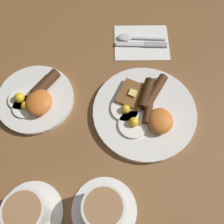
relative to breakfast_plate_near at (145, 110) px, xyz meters
name	(u,v)px	position (x,y,z in m)	size (l,w,h in m)	color
ground_plane	(144,113)	(0.00, 0.00, -0.01)	(3.00, 3.00, 0.00)	brown
breakfast_plate_near	(145,110)	(0.00, 0.00, 0.00)	(0.28, 0.28, 0.05)	silver
breakfast_plate_far	(36,98)	(0.01, 0.30, 0.00)	(0.21, 0.21, 0.05)	silver
teacup_near	(104,209)	(-0.26, 0.08, 0.02)	(0.15, 0.15, 0.07)	silver
teacup_far	(28,212)	(-0.29, 0.25, 0.02)	(0.15, 0.15, 0.08)	silver
napkin	(141,42)	(0.24, 0.02, -0.01)	(0.14, 0.17, 0.01)	white
knife	(144,44)	(0.23, 0.01, -0.01)	(0.03, 0.16, 0.01)	silver
spoon	(130,38)	(0.25, 0.06, -0.01)	(0.03, 0.15, 0.01)	silver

